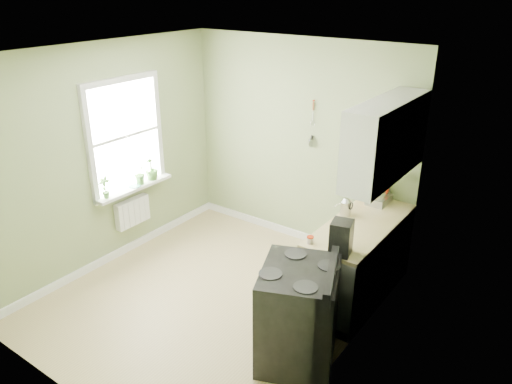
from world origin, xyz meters
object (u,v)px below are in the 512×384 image
Objects in this scene: kettle at (346,207)px; coffee_maker at (341,238)px; stove at (299,314)px; stand_mixer at (381,188)px.

coffee_maker reaches higher than kettle.
stove is 5.33× the size of kettle.
stove is 0.81m from coffee_maker.
stand_mixer is at bearing 72.73° from kettle.
kettle is (-0.17, -0.55, -0.08)m from stand_mixer.
stand_mixer reaches higher than kettle.
stand_mixer is 0.58m from kettle.
stove is 1.46m from kettle.
stand_mixer is at bearing 97.01° from coffee_maker.
kettle is at bearing 99.67° from stove.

